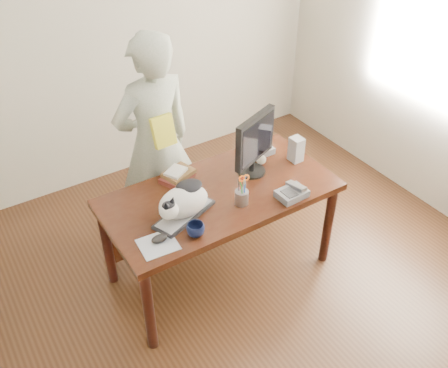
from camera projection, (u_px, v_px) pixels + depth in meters
room at (280, 161)px, 2.64m from camera, size 4.50×4.50×4.50m
desk at (214, 203)px, 3.55m from camera, size 1.60×0.80×0.75m
keyboard at (184, 214)px, 3.20m from camera, size 0.47×0.31×0.03m
cat at (182, 202)px, 3.12m from camera, size 0.41×0.32×0.25m
monitor at (255, 142)px, 3.43m from camera, size 0.40×0.26×0.46m
pen_cup at (242, 196)px, 3.27m from camera, size 0.10×0.10×0.23m
mousepad at (158, 244)px, 2.99m from camera, size 0.24×0.22×0.01m
mouse at (159, 239)px, 3.00m from camera, size 0.11×0.07×0.04m
coffee_mug at (196, 230)px, 3.03m from camera, size 0.15×0.15×0.09m
phone at (292, 193)px, 3.35m from camera, size 0.20×0.17×0.09m
speaker at (296, 149)px, 3.66m from camera, size 0.09×0.10×0.19m
baseball at (261, 160)px, 3.66m from camera, size 0.07×0.07×0.07m
book_stack at (178, 175)px, 3.50m from camera, size 0.27×0.24×0.08m
calculator at (261, 148)px, 3.80m from camera, size 0.13×0.18×0.05m
person at (155, 144)px, 3.70m from camera, size 0.65×0.45×1.72m
held_book at (163, 131)px, 3.47m from camera, size 0.17×0.11×0.23m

